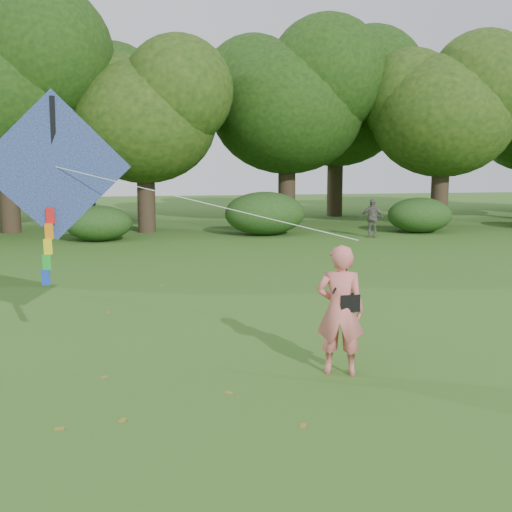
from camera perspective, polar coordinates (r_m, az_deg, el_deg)
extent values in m
plane|color=#265114|center=(10.20, 5.43, -9.92)|extent=(100.00, 100.00, 0.00)
imported|color=#E56E6C|center=(9.75, 7.48, -4.78)|extent=(0.84, 0.70, 1.98)
imported|color=slate|center=(27.46, 10.27, 3.35)|extent=(1.03, 0.77, 1.63)
cube|color=black|center=(9.73, 8.22, -4.10)|extent=(0.30, 0.20, 0.26)
cylinder|color=black|center=(9.61, 7.61, -1.92)|extent=(0.33, 0.14, 0.47)
cube|color=#264AA6|center=(11.10, -17.51, 7.60)|extent=(2.47, 0.31, 2.47)
cube|color=black|center=(11.13, -17.49, 7.60)|extent=(0.15, 0.42, 2.25)
cylinder|color=white|center=(10.06, -5.12, 4.85)|extent=(4.51, 2.12, 1.08)
cube|color=red|center=(11.16, -17.82, 3.44)|extent=(0.14, 0.06, 0.26)
cube|color=orange|center=(11.19, -17.92, 2.11)|extent=(0.14, 0.06, 0.26)
cube|color=yellow|center=(11.23, -18.01, 0.79)|extent=(0.14, 0.06, 0.26)
cube|color=green|center=(11.26, -18.10, -0.53)|extent=(0.14, 0.06, 0.26)
cube|color=blue|center=(11.31, -18.19, -1.83)|extent=(0.14, 0.06, 0.26)
cylinder|color=#3A2D1E|center=(30.72, -21.11, 5.53)|extent=(0.88, 0.88, 3.85)
ellipsoid|color=#1E3F11|center=(30.83, -21.53, 13.20)|extent=(8.00, 8.00, 6.80)
cylinder|color=#3A2D1E|center=(29.31, -9.73, 5.17)|extent=(0.80, 0.80, 3.15)
ellipsoid|color=#1E3F11|center=(29.32, -9.89, 11.69)|extent=(6.40, 6.40, 5.44)
cylinder|color=#3A2D1E|center=(32.25, 2.75, 6.04)|extent=(0.86, 0.86, 3.67)
ellipsoid|color=#1E3F11|center=(32.32, 2.80, 13.02)|extent=(7.60, 7.60, 6.46)
cylinder|color=#3A2D1E|center=(32.39, 16.01, 5.52)|extent=(0.83, 0.83, 3.43)
ellipsoid|color=#1E3F11|center=(32.42, 16.28, 11.86)|extent=(6.80, 6.80, 5.78)
cylinder|color=#3A2D1E|center=(36.85, -14.77, 5.94)|extent=(0.84, 0.84, 3.50)
ellipsoid|color=#1E3F11|center=(36.89, -14.99, 11.65)|extent=(7.00, 7.00, 5.95)
cylinder|color=#3A2D1E|center=(37.68, 7.03, 6.61)|extent=(0.90, 0.90, 4.02)
ellipsoid|color=#1E3F11|center=(37.78, 7.14, 12.92)|extent=(7.80, 7.80, 6.63)
ellipsoid|color=#264919|center=(26.50, -13.83, 2.84)|extent=(2.66, 2.09, 1.42)
ellipsoid|color=#264919|center=(27.87, 0.79, 3.81)|extent=(3.50, 2.75, 1.88)
ellipsoid|color=#264919|center=(29.68, 14.35, 3.54)|extent=(2.94, 2.31, 1.58)
cube|color=olive|center=(16.82, -8.38, -2.59)|extent=(0.14, 0.14, 0.01)
cube|color=olive|center=(9.15, -2.45, -12.06)|extent=(0.14, 0.14, 0.01)
cube|color=olive|center=(10.02, -13.37, -10.43)|extent=(0.14, 0.13, 0.01)
cube|color=olive|center=(8.42, -11.77, -14.10)|extent=(0.12, 0.14, 0.01)
cube|color=olive|center=(14.10, -13.06, -4.89)|extent=(0.12, 0.14, 0.01)
cube|color=olive|center=(15.88, 6.32, -3.22)|extent=(0.10, 0.13, 0.01)
cube|color=olive|center=(8.36, -17.05, -14.47)|extent=(0.13, 0.10, 0.01)
cube|color=olive|center=(21.29, 11.25, -0.34)|extent=(0.13, 0.09, 0.01)
cube|color=olive|center=(8.12, 4.23, -14.81)|extent=(0.12, 0.14, 0.01)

